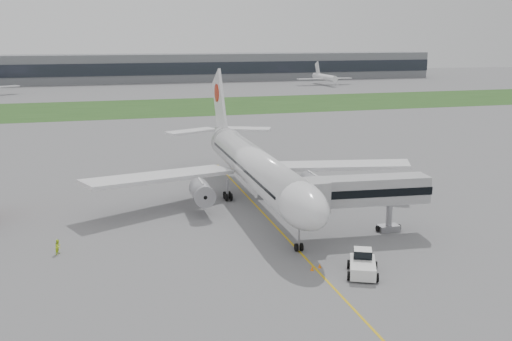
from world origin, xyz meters
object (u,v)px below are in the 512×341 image
object	(u,v)px
jet_bridge	(360,192)
airliner	(253,164)
ground_crew_near	(363,257)
pushback_tug	(363,264)

from	to	relation	value
jet_bridge	airliner	bearing A→B (deg)	122.73
ground_crew_near	airliner	bearing A→B (deg)	-83.81
ground_crew_near	pushback_tug	bearing A→B (deg)	57.41
pushback_tug	jet_bridge	size ratio (longest dim) A/B	0.32
airliner	jet_bridge	bearing A→B (deg)	-62.45
airliner	pushback_tug	world-z (taller)	airliner
jet_bridge	ground_crew_near	size ratio (longest dim) A/B	9.87
airliner	pushback_tug	xyz separation A→B (m)	(4.13, -27.43, -4.60)
airliner	jet_bridge	size ratio (longest dim) A/B	3.38
airliner	pushback_tug	distance (m)	28.12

